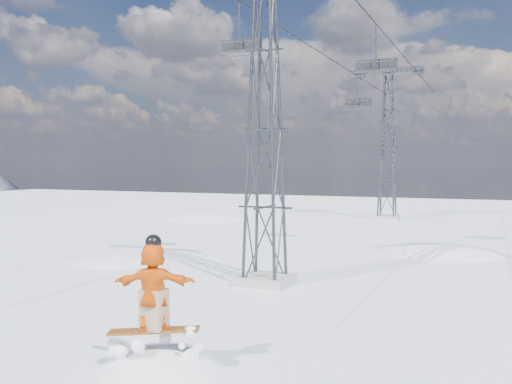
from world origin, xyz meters
TOP-DOWN VIEW (x-y plane):
  - ground at (0.00, 0.00)m, footprint 120.00×120.00m
  - lift_tower_near at (0.80, 8.00)m, footprint 5.20×1.80m
  - lift_tower_far at (0.80, 33.00)m, footprint 5.20×1.80m
  - haul_cables at (0.80, 19.50)m, footprint 4.46×51.00m
  - lift_chair_near at (-1.40, 10.74)m, footprint 1.81×0.52m
  - lift_chair_mid at (3.00, 16.66)m, footprint 1.97×0.57m
  - lift_chair_far at (-1.40, 32.42)m, footprint 2.05×0.59m

SIDE VIEW (x-z plane):
  - ground at x=0.00m, z-range 0.00..0.00m
  - lift_tower_near at x=0.80m, z-range -0.24..11.18m
  - lift_tower_far at x=0.80m, z-range -0.24..11.18m
  - lift_chair_far at x=-1.40m, z-range 7.54..10.09m
  - lift_chair_mid at x=3.00m, z-range 7.68..10.12m
  - lift_chair_near at x=-1.40m, z-range 7.92..10.17m
  - haul_cables at x=0.80m, z-range 10.82..10.88m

